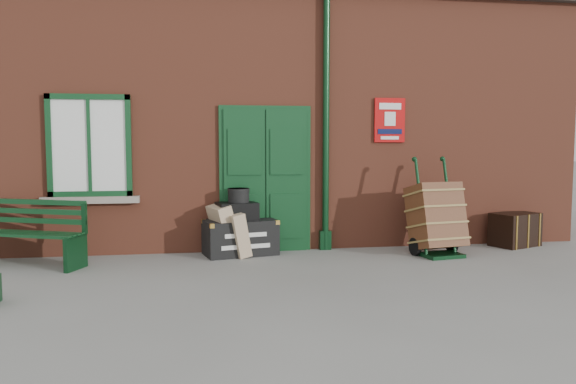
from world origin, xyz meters
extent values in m
plane|color=gray|center=(0.00, 0.00, 0.00)|extent=(80.00, 80.00, 0.00)
cube|color=brown|center=(0.00, 3.50, 2.00)|extent=(10.00, 4.00, 4.00)
cube|color=#38302B|center=(0.00, 3.50, 4.15)|extent=(10.30, 4.30, 0.30)
cube|color=#103B1C|center=(-0.30, 1.46, 1.10)|extent=(1.42, 0.12, 2.32)
cube|color=white|center=(-2.90, 1.45, 1.65)|extent=(1.20, 0.08, 1.50)
cylinder|color=black|center=(0.65, 1.42, 2.00)|extent=(0.10, 0.10, 4.00)
cube|color=red|center=(1.70, 1.47, 2.05)|extent=(0.50, 0.03, 0.70)
cube|color=#103B1C|center=(-3.63, 0.85, 0.45)|extent=(1.55, 0.96, 0.04)
cube|color=#103B1C|center=(-3.54, 1.06, 0.74)|extent=(1.41, 0.63, 0.40)
cube|color=black|center=(-2.96, 0.57, 0.23)|extent=(0.23, 0.44, 0.45)
cube|color=black|center=(-0.71, 1.25, 0.27)|extent=(1.16, 0.80, 0.53)
cube|color=black|center=(-0.76, 1.25, 0.66)|extent=(0.66, 0.54, 0.27)
cylinder|color=black|center=(-0.73, 1.25, 0.90)|extent=(0.38, 0.38, 0.21)
cube|color=tan|center=(-0.96, 1.21, 0.39)|extent=(0.54, 0.63, 0.78)
cube|color=tan|center=(-0.78, 1.11, 0.33)|extent=(0.45, 0.56, 0.67)
cube|color=black|center=(2.23, 0.58, 0.03)|extent=(0.62, 0.49, 0.06)
cylinder|color=black|center=(1.95, 0.74, 0.73)|extent=(0.11, 0.40, 1.43)
cylinder|color=black|center=(2.44, 0.82, 0.73)|extent=(0.11, 0.40, 1.43)
cylinder|color=black|center=(1.87, 0.75, 0.14)|extent=(0.10, 0.28, 0.27)
cylinder|color=black|center=(2.52, 0.86, 0.14)|extent=(0.10, 0.28, 0.27)
cube|color=brown|center=(2.20, 0.76, 0.59)|extent=(0.81, 0.86, 1.06)
cube|color=black|center=(3.80, 1.25, 0.27)|extent=(0.88, 0.74, 0.54)
camera|label=1|loc=(-1.34, -7.16, 1.69)|focal=35.00mm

